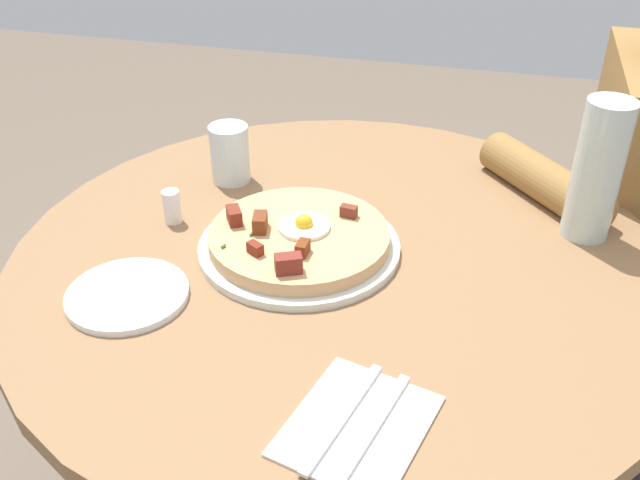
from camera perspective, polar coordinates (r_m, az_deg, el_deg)
The scene contains 11 objects.
dining_table at distance 1.18m, azimuth 1.52°, elevation -8.11°, with size 0.99×0.99×0.74m.
person_seated at distance 1.57m, azimuth 23.33°, elevation -2.00°, with size 0.50×0.46×1.14m.
pizza_plate at distance 1.07m, azimuth -1.66°, elevation -0.54°, with size 0.30×0.30×0.01m, color silver.
breakfast_pizza at distance 1.06m, azimuth -1.74°, elevation 0.26°, with size 0.27×0.27×0.05m.
bread_plate at distance 1.01m, azimuth -15.09°, elevation -4.24°, with size 0.17×0.17×0.01m, color white.
napkin at distance 0.81m, azimuth 3.00°, elevation -14.54°, with size 0.17×0.14×0.00m, color white.
fork at distance 0.81m, azimuth 1.84°, elevation -13.88°, with size 0.18×0.01×0.01m, color silver.
knife at distance 0.80m, azimuth 4.21°, elevation -14.76°, with size 0.18×0.01×0.01m, color silver.
water_glass at distance 1.25m, azimuth -7.20°, elevation 6.84°, with size 0.07×0.07×0.10m, color silver.
water_bottle at distance 1.14m, azimuth 21.22°, elevation 5.16°, with size 0.07×0.07×0.22m, color silver.
salt_shaker at distance 1.15m, azimuth -11.71°, elevation 2.62°, with size 0.03×0.03×0.05m, color white.
Camera 1 is at (-0.87, -0.20, 1.34)m, focal length 40.19 mm.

